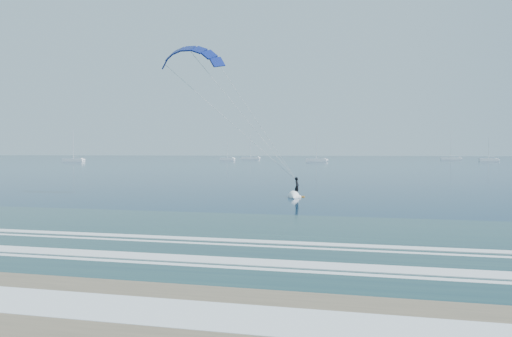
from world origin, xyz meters
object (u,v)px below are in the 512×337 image
object	(u,v)px
sailboat_0	(73,160)
sailboat_5	(489,160)
sailboat_2	(250,158)
sailboat_1	(227,159)
sailboat_4	(451,158)
sailboat_3	(316,160)
kitesurfer_rig	(242,114)

from	to	relation	value
sailboat_0	sailboat_5	size ratio (longest dim) A/B	1.22
sailboat_5	sailboat_2	bearing A→B (deg)	166.63
sailboat_1	sailboat_5	distance (m)	121.69
sailboat_1	sailboat_5	bearing A→B (deg)	2.76
sailboat_1	sailboat_5	world-z (taller)	sailboat_5
sailboat_4	sailboat_3	bearing A→B (deg)	-136.30
sailboat_1	sailboat_0	bearing A→B (deg)	-143.83
sailboat_4	sailboat_5	size ratio (longest dim) A/B	1.25
sailboat_4	sailboat_5	bearing A→B (deg)	-77.94
sailboat_3	sailboat_0	bearing A→B (deg)	-167.26
sailboat_1	sailboat_2	bearing A→B (deg)	83.28
sailboat_3	sailboat_2	bearing A→B (deg)	128.46
sailboat_1	sailboat_3	world-z (taller)	sailboat_3
sailboat_2	sailboat_3	xyz separation A→B (m)	(41.72, -52.53, -0.01)
kitesurfer_rig	sailboat_5	size ratio (longest dim) A/B	1.38
kitesurfer_rig	sailboat_1	bearing A→B (deg)	106.35
sailboat_1	sailboat_2	distance (m)	34.05
sailboat_3	sailboat_5	size ratio (longest dim) A/B	1.15
sailboat_0	sailboat_5	world-z (taller)	sailboat_0
sailboat_5	sailboat_3	bearing A→B (deg)	-162.04
kitesurfer_rig	sailboat_1	world-z (taller)	kitesurfer_rig
sailboat_0	sailboat_4	distance (m)	191.82
sailboat_0	sailboat_2	bearing A→B (deg)	50.96
sailboat_0	sailboat_3	xyz separation A→B (m)	(103.24, 23.34, -0.00)
kitesurfer_rig	sailboat_0	size ratio (longest dim) A/B	1.14
sailboat_0	sailboat_2	world-z (taller)	sailboat_2
sailboat_1	sailboat_4	size ratio (longest dim) A/B	0.75
sailboat_0	sailboat_2	xyz separation A→B (m)	(61.52, 75.88, 0.01)
sailboat_3	sailboat_4	distance (m)	93.16
sailboat_4	sailboat_5	world-z (taller)	sailboat_4
kitesurfer_rig	sailboat_2	distance (m)	216.75
sailboat_0	sailboat_2	size ratio (longest dim) A/B	0.93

